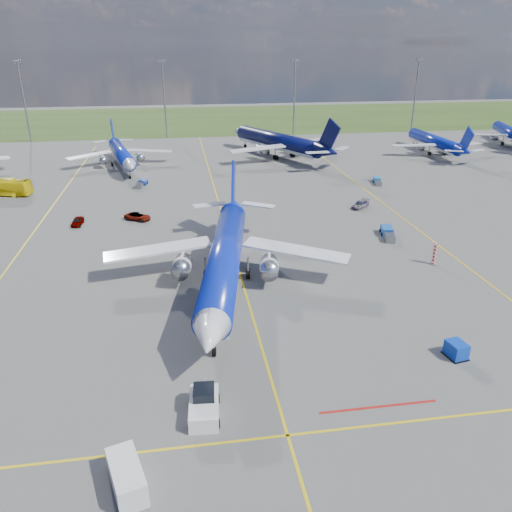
{
  "coord_description": "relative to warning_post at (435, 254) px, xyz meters",
  "views": [
    {
      "loc": [
        -6.88,
        -48.53,
        27.32
      ],
      "look_at": [
        1.5,
        5.16,
        4.0
      ],
      "focal_mm": 35.0,
      "sensor_mm": 36.0,
      "label": 1
    }
  ],
  "objects": [
    {
      "name": "ground",
      "position": [
        -26.0,
        -8.0,
        -1.5
      ],
      "size": [
        400.0,
        400.0,
        0.0
      ],
      "primitive_type": "plane",
      "color": "#52524F",
      "rests_on": "ground"
    },
    {
      "name": "pushback_tug",
      "position": [
        -32.07,
        -24.63,
        -0.65
      ],
      "size": [
        2.65,
        6.27,
        2.1
      ],
      "rotation": [
        0.0,
        0.0,
        -0.08
      ],
      "color": "silver",
      "rests_on": "ground"
    },
    {
      "name": "baggage_tug_c",
      "position": [
        -40.71,
        46.58,
        -1.02
      ],
      "size": [
        2.38,
        4.77,
        1.04
      ],
      "rotation": [
        0.0,
        0.0,
        -0.26
      ],
      "color": "navy",
      "rests_on": "ground"
    },
    {
      "name": "baggage_tug_e",
      "position": [
        8.18,
        40.8,
        -0.99
      ],
      "size": [
        2.52,
        5.03,
        1.09
      ],
      "rotation": [
        0.0,
        0.0,
        -0.27
      ],
      "color": "#1C69A9",
      "rests_on": "ground"
    },
    {
      "name": "grass_strip",
      "position": [
        -26.0,
        142.0,
        -1.5
      ],
      "size": [
        400.0,
        80.0,
        0.01
      ],
      "primitive_type": "cube",
      "color": "#2D4719",
      "rests_on": "ground"
    },
    {
      "name": "bg_jet_nnw",
      "position": [
        -46.08,
        64.13,
        -1.5
      ],
      "size": [
        33.61,
        39.91,
        9.15
      ],
      "primitive_type": null,
      "rotation": [
        0.0,
        0.0,
        0.22
      ],
      "color": "#0C21AC",
      "rests_on": "ground"
    },
    {
      "name": "bg_jet_ne",
      "position": [
        34.53,
        68.18,
        -1.5
      ],
      "size": [
        26.55,
        34.74,
        9.06
      ],
      "primitive_type": null,
      "rotation": [
        0.0,
        0.0,
        3.15
      ],
      "color": "#0C21AC",
      "rests_on": "ground"
    },
    {
      "name": "service_car_b",
      "position": [
        -40.19,
        24.44,
        -0.88
      ],
      "size": [
        4.9,
        4.06,
        1.24
      ],
      "primitive_type": "imported",
      "rotation": [
        0.0,
        0.0,
        1.03
      ],
      "color": "#999999",
      "rests_on": "ground"
    },
    {
      "name": "warning_post",
      "position": [
        0.0,
        0.0,
        0.0
      ],
      "size": [
        0.5,
        0.5,
        3.0
      ],
      "primitive_type": "cylinder",
      "color": "red",
      "rests_on": "ground"
    },
    {
      "name": "apron_bus",
      "position": [
        -67.13,
        43.63,
        0.13
      ],
      "size": [
        12.02,
        5.69,
        3.26
      ],
      "primitive_type": "imported",
      "rotation": [
        0.0,
        0.0,
        1.31
      ],
      "color": "yellow",
      "rests_on": "ground"
    },
    {
      "name": "service_car_c",
      "position": [
        -1.23,
        25.11,
        -0.87
      ],
      "size": [
        4.4,
        4.21,
        1.26
      ],
      "primitive_type": "imported",
      "rotation": [
        0.0,
        0.0,
        -0.84
      ],
      "color": "#999999",
      "rests_on": "ground"
    },
    {
      "name": "taxiway_lines",
      "position": [
        -25.83,
        19.7,
        -1.49
      ],
      "size": [
        60.25,
        160.0,
        0.02
      ],
      "color": "gold",
      "rests_on": "ground"
    },
    {
      "name": "baggage_tug_w",
      "position": [
        -2.04,
        10.69,
        -0.92
      ],
      "size": [
        2.69,
        5.66,
        1.23
      ],
      "rotation": [
        0.0,
        0.0,
        -0.24
      ],
      "color": "#1C50A8",
      "rests_on": "ground"
    },
    {
      "name": "service_car_a",
      "position": [
        -49.7,
        23.45,
        -0.87
      ],
      "size": [
        1.81,
        3.81,
        1.26
      ],
      "primitive_type": "imported",
      "rotation": [
        0.0,
        0.0,
        -0.09
      ],
      "color": "#999999",
      "rests_on": "ground"
    },
    {
      "name": "bg_jet_ene",
      "position": [
        62.73,
        77.41,
        -1.5
      ],
      "size": [
        36.15,
        41.57,
        9.19
      ],
      "primitive_type": null,
      "rotation": [
        0.0,
        0.0,
        2.83
      ],
      "color": "#0C21AC",
      "rests_on": "ground"
    },
    {
      "name": "main_airliner",
      "position": [
        -28.21,
        -2.68,
        -1.5
      ],
      "size": [
        39.4,
        47.66,
        11.18
      ],
      "primitive_type": null,
      "rotation": [
        0.0,
        0.0,
        -0.17
      ],
      "color": "#0C21AC",
      "rests_on": "ground"
    },
    {
      "name": "bg_jet_n",
      "position": [
        -7.49,
        70.46,
        -1.5
      ],
      "size": [
        49.75,
        54.4,
        11.53
      ],
      "primitive_type": null,
      "rotation": [
        0.0,
        0.0,
        3.61
      ],
      "color": "#070B3C",
      "rests_on": "ground"
    },
    {
      "name": "service_van",
      "position": [
        -37.55,
        -31.04,
        -0.54
      ],
      "size": [
        3.08,
        4.71,
        1.91
      ],
      "primitive_type": "cube",
      "rotation": [
        0.0,
        0.0,
        0.29
      ],
      "color": "silver",
      "rests_on": "ground"
    },
    {
      "name": "uld_container",
      "position": [
        -8.17,
        -20.37,
        -0.74
      ],
      "size": [
        1.82,
        2.13,
        1.52
      ],
      "primitive_type": "cube",
      "rotation": [
        0.0,
        0.0,
        0.17
      ],
      "color": "#0D37B8",
      "rests_on": "ground"
    },
    {
      "name": "floodlight_masts",
      "position": [
        -16.0,
        102.0,
        11.06
      ],
      "size": [
        202.2,
        0.5,
        22.7
      ],
      "color": "slate",
      "rests_on": "ground"
    }
  ]
}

